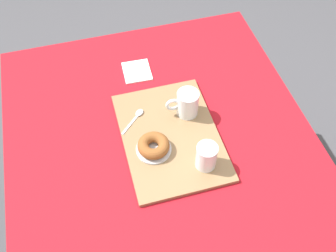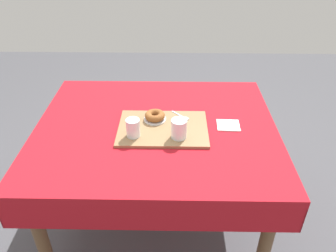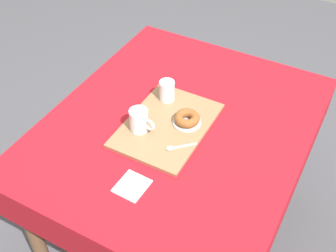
{
  "view_description": "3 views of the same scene",
  "coord_description": "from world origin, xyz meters",
  "views": [
    {
      "loc": [
        0.72,
        -0.19,
        1.87
      ],
      "look_at": [
        -0.06,
        0.03,
        0.81
      ],
      "focal_mm": 42.44,
      "sensor_mm": 36.0,
      "label": 1
    },
    {
      "loc": [
        -0.09,
        1.43,
        1.72
      ],
      "look_at": [
        -0.06,
        0.07,
        0.82
      ],
      "focal_mm": 35.33,
      "sensor_mm": 36.0,
      "label": 2
    },
    {
      "loc": [
        -1.17,
        -0.59,
        1.98
      ],
      "look_at": [
        -0.08,
        0.0,
        0.82
      ],
      "focal_mm": 45.67,
      "sensor_mm": 36.0,
      "label": 3
    }
  ],
  "objects": [
    {
      "name": "dining_table",
      "position": [
        0.0,
        0.0,
        0.68
      ],
      "size": [
        1.25,
        1.04,
        0.77
      ],
      "color": "#A8141E",
      "rests_on": "ground"
    },
    {
      "name": "sugar_donut_left",
      "position": [
        0.01,
        -0.04,
        0.81
      ],
      "size": [
        0.11,
        0.11,
        0.04
      ],
      "primitive_type": "torus",
      "color": "brown",
      "rests_on": "donut_plate_left"
    },
    {
      "name": "tea_mug_left",
      "position": [
        -0.12,
        0.12,
        0.83
      ],
      "size": [
        0.08,
        0.12,
        0.1
      ],
      "color": "white",
      "rests_on": "serving_tray"
    },
    {
      "name": "donut_plate_left",
      "position": [
        0.01,
        -0.04,
        0.79
      ],
      "size": [
        0.12,
        0.12,
        0.01
      ],
      "primitive_type": "cylinder",
      "color": "silver",
      "rests_on": "serving_tray"
    },
    {
      "name": "serving_tray",
      "position": [
        -0.04,
        0.03,
        0.78
      ],
      "size": [
        0.45,
        0.32,
        0.01
      ],
      "primitive_type": "cube",
      "color": "olive",
      "rests_on": "dining_table"
    },
    {
      "name": "teaspoon_near",
      "position": [
        -0.15,
        -0.06,
        0.79
      ],
      "size": [
        0.1,
        0.1,
        0.01
      ],
      "rotation": [
        0.0,
        0.0,
        2.34
      ],
      "color": "silver",
      "rests_on": "serving_tray"
    },
    {
      "name": "water_glass_near",
      "position": [
        0.1,
        0.11,
        0.82
      ],
      "size": [
        0.07,
        0.07,
        0.09
      ],
      "color": "white",
      "rests_on": "serving_tray"
    },
    {
      "name": "paper_napkin",
      "position": [
        -0.38,
        -0.01,
        0.77
      ],
      "size": [
        0.12,
        0.11,
        0.01
      ],
      "primitive_type": "cube",
      "rotation": [
        0.0,
        0.0,
        -0.04
      ],
      "color": "white",
      "rests_on": "dining_table"
    },
    {
      "name": "ground_plane",
      "position": [
        0.0,
        0.0,
        0.0
      ],
      "size": [
        6.0,
        6.0,
        0.0
      ],
      "primitive_type": "plane",
      "color": "#47474C"
    }
  ]
}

